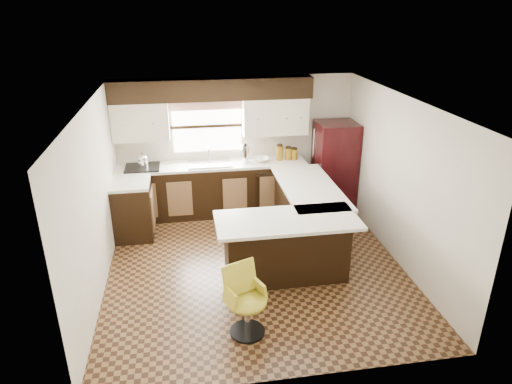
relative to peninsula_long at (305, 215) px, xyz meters
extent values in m
plane|color=#49301A|center=(-0.90, -0.62, -0.45)|extent=(4.40, 4.40, 0.00)
plane|color=silver|center=(-0.90, -0.62, 1.95)|extent=(4.40, 4.40, 0.00)
plane|color=beige|center=(-0.90, 1.58, 0.75)|extent=(4.40, 0.00, 4.40)
plane|color=beige|center=(-0.90, -2.83, 0.75)|extent=(4.40, 0.00, 4.40)
plane|color=beige|center=(-3.00, -0.62, 0.75)|extent=(0.00, 4.40, 4.40)
plane|color=beige|center=(1.20, -0.62, 0.75)|extent=(0.00, 4.40, 4.40)
cube|color=black|center=(-1.35, 1.28, 0.00)|extent=(3.30, 0.60, 0.90)
cube|color=black|center=(-2.70, 0.62, 0.00)|extent=(0.60, 0.70, 0.90)
cube|color=silver|center=(-1.35, 1.28, 0.47)|extent=(3.30, 0.60, 0.04)
cube|color=silver|center=(-2.70, 0.62, 0.47)|extent=(0.60, 0.70, 0.04)
cube|color=black|center=(-1.30, 1.40, 1.77)|extent=(3.40, 0.35, 0.36)
cube|color=beige|center=(-2.52, 1.40, 1.27)|extent=(0.94, 0.35, 0.64)
cube|color=beige|center=(-0.22, 1.40, 1.27)|extent=(1.14, 0.35, 0.64)
cube|color=white|center=(-1.40, 1.56, 1.10)|extent=(1.20, 0.02, 0.90)
cube|color=#D19B93|center=(-1.40, 1.52, 1.49)|extent=(1.30, 0.06, 0.18)
cube|color=#B2B2B7|center=(-1.40, 1.25, 0.51)|extent=(0.75, 0.45, 0.03)
cube|color=black|center=(-0.35, 0.99, -0.02)|extent=(0.58, 0.03, 0.78)
cube|color=black|center=(-2.55, 1.25, 0.51)|extent=(0.58, 0.50, 0.02)
cube|color=black|center=(0.00, 0.00, 0.00)|extent=(0.60, 1.95, 0.90)
cube|color=black|center=(-0.53, -0.97, 0.00)|extent=(1.65, 0.60, 0.90)
cube|color=silver|center=(0.05, 0.00, 0.47)|extent=(0.84, 1.95, 0.04)
cube|color=silver|center=(-0.55, -1.06, 0.47)|extent=(1.89, 0.84, 0.04)
cube|color=black|center=(0.83, 1.13, 0.37)|extent=(0.70, 0.67, 1.63)
cylinder|color=silver|center=(-0.77, 1.28, 0.65)|extent=(0.14, 0.14, 0.31)
imported|color=white|center=(-0.48, 1.28, 0.53)|extent=(0.32, 0.32, 0.07)
cylinder|color=#855E11|center=(-0.15, 1.30, 0.62)|extent=(0.12, 0.12, 0.26)
cylinder|color=#855E11|center=(0.01, 1.30, 0.60)|extent=(0.12, 0.12, 0.21)
cylinder|color=#855E11|center=(0.12, 1.30, 0.59)|extent=(0.12, 0.12, 0.18)
camera|label=1|loc=(-1.81, -6.30, 3.14)|focal=32.00mm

